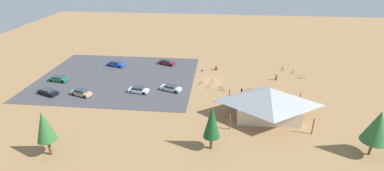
% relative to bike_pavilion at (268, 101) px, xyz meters
% --- Properties ---
extents(ground, '(160.00, 160.00, 0.00)m').
position_rel_bike_pavilion_xyz_m(ground, '(10.85, -15.06, -3.48)').
color(ground, '#937047').
rests_on(ground, ground).
extents(parking_lot_asphalt, '(37.27, 30.42, 0.05)m').
position_rel_bike_pavilion_xyz_m(parking_lot_asphalt, '(33.75, -15.09, -3.46)').
color(parking_lot_asphalt, '#424247').
rests_on(parking_lot_asphalt, ground).
extents(bike_pavilion, '(14.24, 9.97, 6.03)m').
position_rel_bike_pavilion_xyz_m(bike_pavilion, '(0.00, 0.00, 0.00)').
color(bike_pavilion, beige).
rests_on(bike_pavilion, ground).
extents(trash_bin, '(0.60, 0.60, 0.90)m').
position_rel_bike_pavilion_xyz_m(trash_bin, '(9.90, -22.56, -3.03)').
color(trash_bin, brown).
rests_on(trash_bin, ground).
extents(lot_sign, '(0.56, 0.08, 2.20)m').
position_rel_bike_pavilion_xyz_m(lot_sign, '(13.28, -17.01, -2.07)').
color(lot_sign, '#99999E').
rests_on(lot_sign, ground).
extents(pine_far_east, '(2.57, 2.57, 7.52)m').
position_rel_bike_pavilion_xyz_m(pine_far_east, '(9.85, 10.40, 1.35)').
color(pine_far_east, brown).
rests_on(pine_far_east, ground).
extents(pine_mideast, '(2.78, 2.78, 7.45)m').
position_rel_bike_pavilion_xyz_m(pine_mideast, '(33.93, 14.38, 1.53)').
color(pine_mideast, brown).
rests_on(pine_mideast, ground).
extents(pine_far_west, '(3.81, 3.81, 7.54)m').
position_rel_bike_pavilion_xyz_m(pine_far_west, '(-14.06, 9.47, 1.51)').
color(pine_far_west, brown).
rests_on(pine_far_west, ground).
extents(bicycle_red_near_sign, '(0.48, 1.81, 0.90)m').
position_rel_bike_pavilion_xyz_m(bicycle_red_near_sign, '(11.12, -12.03, -3.09)').
color(bicycle_red_near_sign, black).
rests_on(bicycle_red_near_sign, ground).
extents(bicycle_blue_yard_front, '(1.23, 1.40, 0.87)m').
position_rel_bike_pavilion_xyz_m(bicycle_blue_yard_front, '(8.33, -10.36, -3.08)').
color(bicycle_blue_yard_front, black).
rests_on(bicycle_blue_yard_front, ground).
extents(bicycle_orange_lone_west, '(1.30, 1.00, 0.81)m').
position_rel_bike_pavilion_xyz_m(bicycle_orange_lone_west, '(2.38, -10.63, -3.14)').
color(bicycle_orange_lone_west, black).
rests_on(bicycle_orange_lone_west, ground).
extents(bicycle_silver_yard_right, '(0.88, 1.41, 0.77)m').
position_rel_bike_pavilion_xyz_m(bicycle_silver_yard_right, '(13.14, -13.55, -3.13)').
color(bicycle_silver_yard_right, black).
rests_on(bicycle_silver_yard_right, ground).
extents(bicycle_teal_by_bin, '(0.67, 1.58, 0.87)m').
position_rel_bike_pavilion_xyz_m(bicycle_teal_by_bin, '(-9.36, -22.29, -3.11)').
color(bicycle_teal_by_bin, black).
rests_on(bicycle_teal_by_bin, ground).
extents(bicycle_yellow_back_row, '(0.73, 1.70, 0.83)m').
position_rel_bike_pavilion_xyz_m(bicycle_yellow_back_row, '(10.56, -14.52, -3.09)').
color(bicycle_yellow_back_row, black).
rests_on(bicycle_yellow_back_row, ground).
extents(bicycle_white_edge_south, '(1.67, 0.48, 0.79)m').
position_rel_bike_pavilion_xyz_m(bicycle_white_edge_south, '(-10.85, -19.16, -3.13)').
color(bicycle_white_edge_south, black).
rests_on(bicycle_white_edge_south, ground).
extents(bicycle_black_yard_left, '(0.48, 1.63, 0.78)m').
position_rel_bike_pavilion_xyz_m(bicycle_black_yard_left, '(-7.24, -24.32, -3.13)').
color(bicycle_black_yard_left, black).
rests_on(bicycle_black_yard_left, ground).
extents(car_white_second_row, '(4.53, 2.32, 1.37)m').
position_rel_bike_pavilion_xyz_m(car_white_second_row, '(26.37, -7.51, -2.76)').
color(car_white_second_row, white).
rests_on(car_white_second_row, parking_lot_asphalt).
extents(car_blue_mid_lot, '(4.97, 3.06, 1.42)m').
position_rel_bike_pavilion_xyz_m(car_blue_mid_lot, '(36.58, -22.39, -2.73)').
color(car_blue_mid_lot, '#1E42B2').
rests_on(car_blue_mid_lot, parking_lot_asphalt).
extents(car_tan_by_curb, '(4.89, 3.04, 1.43)m').
position_rel_bike_pavilion_xyz_m(car_tan_by_curb, '(38.16, -4.92, -2.72)').
color(car_tan_by_curb, tan).
rests_on(car_tan_by_curb, parking_lot_asphalt).
extents(car_silver_aisle_side, '(4.94, 3.13, 1.29)m').
position_rel_bike_pavilion_xyz_m(car_silver_aisle_side, '(19.52, -9.23, -2.78)').
color(car_silver_aisle_side, '#BCBCC1').
rests_on(car_silver_aisle_side, parking_lot_asphalt).
extents(car_green_back_corner, '(4.62, 2.49, 1.30)m').
position_rel_bike_pavilion_xyz_m(car_green_back_corner, '(46.76, -11.47, -2.77)').
color(car_green_back_corner, '#1E6B3D').
rests_on(car_green_back_corner, parking_lot_asphalt).
extents(car_black_inner_stall, '(4.87, 3.32, 1.30)m').
position_rel_bike_pavilion_xyz_m(car_black_inner_stall, '(45.43, -4.62, -2.78)').
color(car_black_inner_stall, black).
rests_on(car_black_inner_stall, parking_lot_asphalt).
extents(car_maroon_far_end, '(4.77, 3.28, 1.43)m').
position_rel_bike_pavilion_xyz_m(car_maroon_far_end, '(23.31, -25.03, -2.73)').
color(car_maroon_far_end, maroon).
rests_on(car_maroon_far_end, parking_lot_asphalt).
extents(visitor_near_lot, '(0.40, 0.37, 1.70)m').
position_rel_bike_pavilion_xyz_m(visitor_near_lot, '(-4.46, -17.46, -2.59)').
color(visitor_near_lot, '#2D3347').
rests_on(visitor_near_lot, ground).
extents(visitor_by_pavilion, '(0.36, 0.39, 1.82)m').
position_rel_bike_pavilion_xyz_m(visitor_by_pavilion, '(4.17, -8.53, -2.52)').
color(visitor_by_pavilion, '#2D3347').
rests_on(visitor_by_pavilion, ground).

